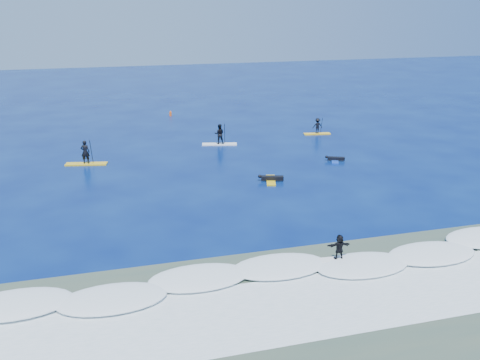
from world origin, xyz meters
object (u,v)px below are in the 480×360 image
object	(u,v)px
sup_paddler_center	(219,136)
prone_paddler_near	(271,179)
marker_buoy	(170,113)
wave_surfer	(339,249)
prone_paddler_far	(335,159)
sup_paddler_left	(86,156)
sup_paddler_right	(317,127)

from	to	relation	value
sup_paddler_center	prone_paddler_near	bearing A→B (deg)	-70.32
prone_paddler_near	marker_buoy	world-z (taller)	marker_buoy
wave_surfer	marker_buoy	xyz separation A→B (m)	(-2.71, 38.25, -0.50)
wave_surfer	marker_buoy	size ratio (longest dim) A/B	2.91
marker_buoy	prone_paddler_far	bearing A→B (deg)	-64.55
prone_paddler_near	marker_buoy	size ratio (longest dim) A/B	3.64
sup_paddler_left	sup_paddler_center	distance (m)	12.18
prone_paddler_near	marker_buoy	xyz separation A→B (m)	(-3.59, 25.15, 0.12)
prone_paddler_far	wave_surfer	world-z (taller)	wave_surfer
sup_paddler_left	prone_paddler_far	bearing A→B (deg)	-0.87
sup_paddler_center	prone_paddler_far	world-z (taller)	sup_paddler_center
sup_paddler_left	marker_buoy	size ratio (longest dim) A/B	5.06
prone_paddler_far	wave_surfer	distance (m)	18.27
sup_paddler_center	prone_paddler_near	xyz separation A→B (m)	(1.20, -11.11, -0.66)
sup_paddler_left	marker_buoy	xyz separation A→B (m)	(9.36, 17.24, -0.43)
sup_paddler_center	prone_paddler_near	world-z (taller)	sup_paddler_center
sup_paddler_right	wave_surfer	xyz separation A→B (m)	(-9.90, -25.59, 0.07)
sup_paddler_center	wave_surfer	distance (m)	24.22
sup_paddler_right	marker_buoy	bearing A→B (deg)	142.98
sup_paddler_right	prone_paddler_near	size ratio (longest dim) A/B	1.11
sup_paddler_center	wave_surfer	bearing A→B (deg)	-75.72
sup_paddler_center	wave_surfer	size ratio (longest dim) A/B	1.68
sup_paddler_right	wave_surfer	bearing A→B (deg)	-103.02
prone_paddler_far	sup_paddler_left	bearing A→B (deg)	100.56
sup_paddler_left	marker_buoy	world-z (taller)	sup_paddler_left
sup_paddler_right	marker_buoy	size ratio (longest dim) A/B	4.02
sup_paddler_left	wave_surfer	size ratio (longest dim) A/B	1.74
sup_paddler_left	prone_paddler_near	size ratio (longest dim) A/B	1.39
sup_paddler_center	wave_surfer	world-z (taller)	sup_paddler_center
prone_paddler_near	prone_paddler_far	xyz separation A→B (m)	(6.72, 3.49, -0.02)
sup_paddler_left	prone_paddler_far	distance (m)	20.16
sup_paddler_left	wave_surfer	xyz separation A→B (m)	(12.06, -21.02, 0.07)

